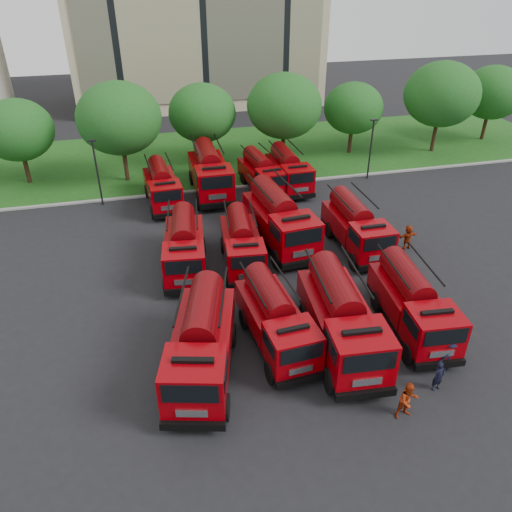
{
  "coord_description": "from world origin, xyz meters",
  "views": [
    {
      "loc": [
        -6.97,
        -19.52,
        16.35
      ],
      "look_at": [
        -1.14,
        3.99,
        1.8
      ],
      "focal_mm": 35.0,
      "sensor_mm": 36.0,
      "label": 1
    }
  ],
  "objects": [
    {
      "name": "fire_truck_5",
      "position": [
        -1.46,
        6.23,
        1.46
      ],
      "size": [
        2.9,
        6.59,
        2.91
      ],
      "rotation": [
        0.0,
        0.0,
        -0.11
      ],
      "color": "black",
      "rests_on": "ground"
    },
    {
      "name": "fire_truck_1",
      "position": [
        -1.52,
        -1.42,
        1.5
      ],
      "size": [
        2.8,
        6.72,
        2.99
      ],
      "rotation": [
        0.0,
        0.0,
        0.08
      ],
      "color": "black",
      "rests_on": "ground"
    },
    {
      "name": "ground",
      "position": [
        0.0,
        0.0,
        0.0
      ],
      "size": [
        140.0,
        140.0,
        0.0
      ],
      "primitive_type": "plane",
      "color": "black",
      "rests_on": "ground"
    },
    {
      "name": "fire_truck_8",
      "position": [
        -5.43,
        16.21,
        1.49
      ],
      "size": [
        2.67,
        6.62,
        2.96
      ],
      "rotation": [
        0.0,
        0.0,
        0.05
      ],
      "color": "black",
      "rests_on": "ground"
    },
    {
      "name": "fire_truck_2",
      "position": [
        1.42,
        -2.4,
        1.74
      ],
      "size": [
        3.32,
        7.81,
        3.46
      ],
      "rotation": [
        0.0,
        0.0,
        -0.09
      ],
      "color": "black",
      "rests_on": "ground"
    },
    {
      "name": "firefighter_0",
      "position": [
        4.54,
        -6.06,
        0.0
      ],
      "size": [
        0.62,
        0.5,
        1.51
      ],
      "primitive_type": "imported",
      "rotation": [
        0.0,
        0.0,
        0.2
      ],
      "color": "black",
      "rests_on": "ground"
    },
    {
      "name": "fire_truck_9",
      "position": [
        -1.57,
        17.41,
        1.79
      ],
      "size": [
        3.02,
        7.89,
        3.57
      ],
      "rotation": [
        0.0,
        0.0,
        -0.02
      ],
      "color": "black",
      "rests_on": "ground"
    },
    {
      "name": "firefighter_1",
      "position": [
        2.49,
        -7.09,
        0.0
      ],
      "size": [
        0.89,
        0.53,
        1.77
      ],
      "primitive_type": "imported",
      "rotation": [
        0.0,
        0.0,
        0.07
      ],
      "color": "maroon",
      "rests_on": "ground"
    },
    {
      "name": "fire_truck_0",
      "position": [
        -5.23,
        -2.48,
        1.7
      ],
      "size": [
        4.36,
        7.81,
        3.37
      ],
      "rotation": [
        0.0,
        0.0,
        -0.26
      ],
      "color": "black",
      "rests_on": "ground"
    },
    {
      "name": "tree_4",
      "position": [
        6.0,
        22.5,
        5.22
      ],
      "size": [
        6.55,
        6.55,
        8.01
      ],
      "color": "#382314",
      "rests_on": "ground"
    },
    {
      "name": "tree_5",
      "position": [
        13.0,
        23.5,
        4.35
      ],
      "size": [
        5.46,
        5.46,
        6.68
      ],
      "color": "#382314",
      "rests_on": "ground"
    },
    {
      "name": "fire_truck_11",
      "position": [
        4.83,
        17.03,
        1.5
      ],
      "size": [
        2.51,
        6.61,
        2.99
      ],
      "rotation": [
        0.0,
        0.0,
        0.02
      ],
      "color": "black",
      "rests_on": "ground"
    },
    {
      "name": "lawn",
      "position": [
        0.0,
        26.0,
        0.06
      ],
      "size": [
        70.0,
        16.0,
        0.12
      ],
      "primitive_type": "cube",
      "color": "#174312",
      "rests_on": "ground"
    },
    {
      "name": "fire_truck_6",
      "position": [
        1.48,
        8.17,
        1.79
      ],
      "size": [
        3.42,
        8.01,
        3.55
      ],
      "rotation": [
        0.0,
        0.0,
        0.09
      ],
      "color": "black",
      "rests_on": "ground"
    },
    {
      "name": "tree_6",
      "position": [
        21.0,
        22.0,
        5.49
      ],
      "size": [
        6.89,
        6.89,
        8.42
      ],
      "color": "#382314",
      "rests_on": "ground"
    },
    {
      "name": "tree_1",
      "position": [
        -16.0,
        23.0,
        4.55
      ],
      "size": [
        5.71,
        5.71,
        6.98
      ],
      "color": "#382314",
      "rests_on": "ground"
    },
    {
      "name": "tree_7",
      "position": [
        28.0,
        24.0,
        4.82
      ],
      "size": [
        6.05,
        6.05,
        7.39
      ],
      "color": "#382314",
      "rests_on": "ground"
    },
    {
      "name": "fire_truck_4",
      "position": [
        -4.91,
        6.57,
        1.55
      ],
      "size": [
        3.14,
        7.01,
        3.08
      ],
      "rotation": [
        0.0,
        0.0,
        -0.12
      ],
      "color": "black",
      "rests_on": "ground"
    },
    {
      "name": "lamp_post_1",
      "position": [
        12.0,
        17.2,
        2.9
      ],
      "size": [
        0.6,
        0.25,
        5.11
      ],
      "color": "black",
      "rests_on": "ground"
    },
    {
      "name": "fire_truck_10",
      "position": [
        2.58,
        16.94,
        1.45
      ],
      "size": [
        2.88,
        6.54,
        2.89
      ],
      "rotation": [
        0.0,
        0.0,
        0.11
      ],
      "color": "black",
      "rests_on": "ground"
    },
    {
      "name": "fire_truck_3",
      "position": [
        5.45,
        -1.89,
        1.56
      ],
      "size": [
        3.02,
        7.02,
        3.1
      ],
      "rotation": [
        0.0,
        0.0,
        -0.1
      ],
      "color": "black",
      "rests_on": "ground"
    },
    {
      "name": "fire_truck_7",
      "position": [
        6.08,
        6.43,
        1.57
      ],
      "size": [
        2.56,
        6.86,
        3.11
      ],
      "rotation": [
        0.0,
        0.0,
        -0.01
      ],
      "color": "black",
      "rests_on": "ground"
    },
    {
      "name": "firefighter_3",
      "position": [
        5.58,
        -5.04,
        0.0
      ],
      "size": [
        1.3,
        1.02,
        1.79
      ],
      "primitive_type": "imported",
      "rotation": [
        0.0,
        0.0,
        3.56
      ],
      "color": "black",
      "rests_on": "ground"
    },
    {
      "name": "curb",
      "position": [
        0.0,
        17.9,
        0.07
      ],
      "size": [
        70.0,
        0.3,
        0.14
      ],
      "primitive_type": "cube",
      "color": "gray",
      "rests_on": "ground"
    },
    {
      "name": "firefighter_4",
      "position": [
        -1.05,
        -0.57,
        0.0
      ],
      "size": [
        0.93,
        0.8,
        1.61
      ],
      "primitive_type": "imported",
      "rotation": [
        0.0,
        0.0,
        2.71
      ],
      "color": "maroon",
      "rests_on": "ground"
    },
    {
      "name": "firefighter_5",
      "position": [
        9.33,
        5.48,
        0.0
      ],
      "size": [
        1.61,
        0.83,
        1.66
      ],
      "primitive_type": "imported",
      "rotation": [
        0.0,
        0.0,
        3.25
      ],
      "color": "maroon",
      "rests_on": "ground"
    },
    {
      "name": "tree_3",
      "position": [
        -1.0,
        24.0,
        4.68
      ],
      "size": [
        5.88,
        5.88,
        7.19
      ],
      "color": "#382314",
      "rests_on": "ground"
    },
    {
      "name": "tree_2",
      "position": [
        -8.0,
        21.5,
        5.35
      ],
      "size": [
        6.72,
        6.72,
        8.22
      ],
      "color": "#382314",
      "rests_on": "ground"
    },
    {
      "name": "lamp_post_0",
      "position": [
        -10.0,
        17.2,
        2.9
      ],
      "size": [
        0.6,
        0.25,
        5.11
      ],
      "color": "black",
      "rests_on": "ground"
    },
    {
      "name": "firefighter_2",
      "position": [
        5.12,
        -0.66,
        0.0
      ],
      "size": [
        1.03,
        1.22,
        1.81
      ],
      "primitive_type": "imported",
      "rotation": [
        0.0,
        0.0,
        2.06
      ],
      "color": "maroon",
      "rests_on": "ground"
    }
  ]
}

